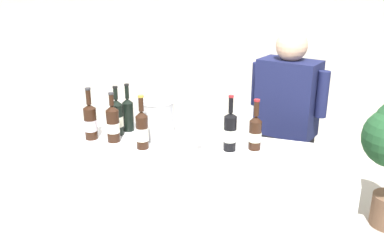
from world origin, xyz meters
TOP-DOWN VIEW (x-y plane):
  - wall_back at (0.00, 2.60)m, footprint 8.00×0.10m
  - counter at (0.00, 0.00)m, footprint 1.81×0.53m
  - wine_bottle_0 at (0.16, -0.01)m, footprint 0.08×0.08m
  - wine_bottle_1 at (-0.35, -0.15)m, footprint 0.08×0.08m
  - wine_bottle_2 at (-0.57, -0.11)m, footprint 0.08×0.08m
  - wine_bottle_3 at (0.30, 0.05)m, footprint 0.08×0.08m
  - wine_bottle_4 at (-0.73, -0.11)m, footprint 0.08×0.08m
  - wine_bottle_5 at (-0.61, 0.01)m, footprint 0.08×0.08m
  - wine_bottle_6 at (-0.57, 0.10)m, footprint 0.07×0.07m
  - wine_glass at (-0.02, -0.11)m, footprint 0.07×0.07m
  - ice_bucket at (-0.34, 0.05)m, footprint 0.23×0.23m
  - person_server at (0.42, 0.66)m, footprint 0.55×0.35m

SIDE VIEW (x-z plane):
  - counter at x=0.00m, z-range 0.00..0.99m
  - person_server at x=0.42m, z-range -0.02..1.63m
  - wine_bottle_3 at x=0.30m, z-range 0.94..1.26m
  - wine_bottle_4 at x=-0.73m, z-range 0.94..1.28m
  - wine_bottle_2 at x=-0.57m, z-range 0.95..1.27m
  - wine_bottle_5 at x=-0.61m, z-range 0.95..1.28m
  - wine_bottle_0 at x=0.16m, z-range 0.94..1.28m
  - wine_bottle_1 at x=-0.35m, z-range 0.94..1.28m
  - wine_bottle_6 at x=-0.57m, z-range 0.95..1.28m
  - ice_bucket at x=-0.34m, z-range 0.99..1.24m
  - wine_glass at x=-0.02m, z-range 1.03..1.22m
  - wall_back at x=0.00m, z-range 0.00..2.80m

